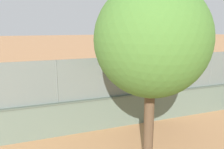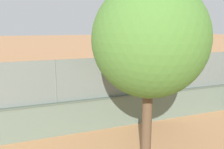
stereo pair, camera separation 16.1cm
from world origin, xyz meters
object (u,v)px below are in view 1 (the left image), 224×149
at_px(player_crossing_court, 36,68).
at_px(spare_ball_by_wall, 144,108).
at_px(player_at_service_line, 162,87).
at_px(player_near_wall_returning, 80,66).
at_px(tree_behind_wall_left, 152,41).
at_px(sports_ball, 185,91).

height_order(player_crossing_court, spare_ball_by_wall, player_crossing_court).
relative_size(player_at_service_line, player_near_wall_returning, 0.99).
distance_m(player_near_wall_returning, tree_behind_wall_left, 19.02).
xyz_separation_m(sports_ball, spare_ball_by_wall, (2.86, -0.58, -1.04)).
height_order(player_near_wall_returning, sports_ball, player_near_wall_returning).
bearing_deg(player_crossing_court, player_near_wall_returning, 177.87).
relative_size(sports_ball, tree_behind_wall_left, 0.01).
bearing_deg(tree_behind_wall_left, player_at_service_line, -127.96).
bearing_deg(sports_ball, spare_ball_by_wall, -11.38).
bearing_deg(player_at_service_line, player_crossing_court, -55.12).
height_order(player_crossing_court, sports_ball, player_crossing_court).
relative_size(player_crossing_court, spare_ball_by_wall, 7.77).
distance_m(sports_ball, spare_ball_by_wall, 3.10).
bearing_deg(player_near_wall_returning, spare_ball_by_wall, 93.98).
bearing_deg(tree_behind_wall_left, player_crossing_court, -79.99).
relative_size(spare_ball_by_wall, tree_behind_wall_left, 0.03).
xyz_separation_m(player_at_service_line, player_crossing_court, (8.44, -12.11, -0.03)).
bearing_deg(player_near_wall_returning, player_crossing_court, -2.13).
relative_size(player_at_service_line, tree_behind_wall_left, 0.21).
distance_m(player_near_wall_returning, sports_ball, 14.66).
bearing_deg(player_near_wall_returning, sports_ball, 105.06).
height_order(sports_ball, tree_behind_wall_left, tree_behind_wall_left).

